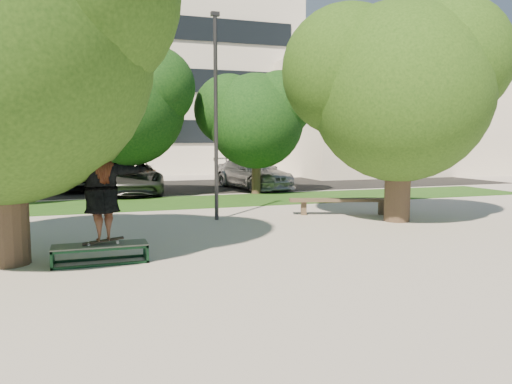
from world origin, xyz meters
name	(u,v)px	position (x,y,z in m)	size (l,w,h in m)	color
ground	(231,259)	(0.00, 0.00, 0.00)	(120.00, 120.00, 0.00)	#A59E98
grass_strip	(188,202)	(1.00, 9.50, 0.01)	(30.00, 4.00, 0.02)	#163F12
asphalt_strip	(143,188)	(0.00, 16.00, 0.01)	(40.00, 8.00, 0.01)	black
tree_right	(396,82)	(5.92, 3.08, 4.09)	(6.24, 5.33, 6.51)	#38281E
bg_tree_mid	(125,101)	(-1.08, 12.08, 4.02)	(5.76, 4.92, 6.24)	#38281E
bg_tree_right	(254,115)	(4.43, 11.57, 3.49)	(5.04, 4.31, 5.43)	#38281E
lamppost	(216,115)	(1.00, 5.00, 3.15)	(0.25, 0.15, 6.11)	#2D2D30
office_building	(91,68)	(-2.00, 31.98, 8.00)	(30.00, 14.12, 16.00)	silver
side_building	(385,118)	(18.00, 22.00, 4.00)	(15.00, 10.00, 8.00)	beige
grind_box	(100,254)	(-2.50, 0.52, 0.19)	(1.80, 0.60, 0.38)	black
skater_rig	(102,196)	(-2.44, 0.52, 1.32)	(2.19, 0.91, 1.81)	white
bench	(343,201)	(5.10, 4.65, 0.44)	(3.40, 1.49, 0.53)	brown
car_dark	(69,176)	(-3.44, 15.78, 0.70)	(1.49, 4.26, 1.40)	black
car_grey	(129,176)	(-0.86, 13.50, 0.78)	(2.58, 5.60, 1.56)	#535458
car_silver_b	(253,173)	(5.16, 13.91, 0.77)	(2.15, 5.28, 1.53)	#AEAFB3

